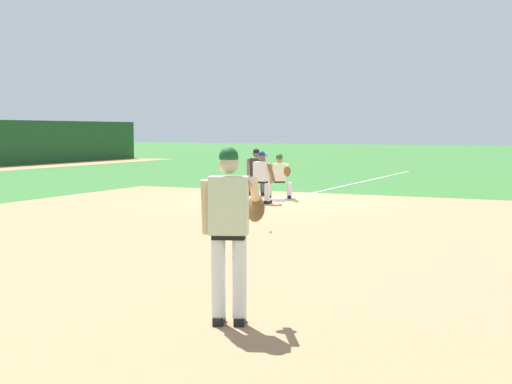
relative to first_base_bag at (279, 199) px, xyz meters
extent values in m
plane|color=#336B2D|center=(0.00, 0.00, -0.04)|extent=(160.00, 160.00, 0.00)
cube|color=#A87F56|center=(-6.11, -2.36, -0.04)|extent=(18.00, 18.00, 0.01)
cube|color=white|center=(8.05, 0.00, -0.04)|extent=(16.10, 0.10, 0.00)
cube|color=white|center=(0.00, 0.00, 0.00)|extent=(0.38, 0.38, 0.09)
sphere|color=white|center=(-5.95, -2.39, -0.01)|extent=(0.07, 0.07, 0.07)
cube|color=black|center=(-12.23, -4.60, 0.00)|extent=(0.28, 0.20, 0.09)
cylinder|color=white|center=(-12.26, -4.61, 0.46)|extent=(0.15, 0.15, 0.84)
cube|color=black|center=(-12.15, -4.81, 0.00)|extent=(0.28, 0.20, 0.09)
cylinder|color=white|center=(-12.19, -4.82, 0.46)|extent=(0.15, 0.15, 0.84)
cube|color=black|center=(-12.23, -4.72, 0.90)|extent=(0.31, 0.39, 0.06)
cube|color=beige|center=(-12.23, -4.72, 1.22)|extent=(0.37, 0.46, 0.60)
sphere|color=#DBB28E|center=(-12.21, -4.71, 1.65)|extent=(0.21, 0.21, 0.21)
sphere|color=#194C28|center=(-12.21, -4.71, 1.72)|extent=(0.20, 0.20, 0.20)
cube|color=#194C28|center=(-12.12, -4.68, 1.69)|extent=(0.16, 0.20, 0.02)
cylinder|color=#DBB28E|center=(-12.25, -4.46, 1.19)|extent=(0.21, 0.15, 0.59)
cylinder|color=#DBB28E|center=(-11.86, -4.84, 1.31)|extent=(0.52, 0.27, 0.41)
ellipsoid|color=brown|center=(-11.78, -4.81, 1.14)|extent=(0.35, 0.29, 0.34)
cube|color=black|center=(0.76, -0.01, 0.00)|extent=(0.28, 0.20, 0.09)
cylinder|color=white|center=(0.80, 0.01, 0.23)|extent=(0.15, 0.15, 0.40)
cube|color=black|center=(0.55, 0.55, 0.00)|extent=(0.28, 0.20, 0.09)
cylinder|color=white|center=(0.59, 0.57, 0.23)|extent=(0.15, 0.15, 0.40)
cube|color=black|center=(0.69, 0.29, 0.46)|extent=(0.31, 0.39, 0.06)
cube|color=beige|center=(0.69, 0.29, 0.73)|extent=(0.37, 0.46, 0.52)
sphere|color=#9E7051|center=(0.68, 0.28, 1.12)|extent=(0.21, 0.21, 0.21)
sphere|color=#194C28|center=(0.68, 0.28, 1.20)|extent=(0.20, 0.20, 0.20)
cube|color=#194C28|center=(0.59, 0.25, 1.17)|extent=(0.16, 0.20, 0.02)
cylinder|color=#9E7051|center=(0.40, -0.10, 0.88)|extent=(0.58, 0.29, 0.24)
cylinder|color=#9E7051|center=(0.51, 0.48, 0.67)|extent=(0.25, 0.17, 0.58)
ellipsoid|color=brown|center=(0.20, -0.17, 0.80)|extent=(0.28, 0.27, 0.35)
cube|color=black|center=(-0.78, 0.35, 0.00)|extent=(0.28, 0.16, 0.09)
cylinder|color=white|center=(-0.81, 0.36, 0.28)|extent=(0.15, 0.15, 0.50)
cube|color=black|center=(-0.85, -0.04, 0.00)|extent=(0.28, 0.16, 0.09)
cylinder|color=white|center=(-0.89, -0.03, 0.28)|extent=(0.15, 0.15, 0.50)
cube|color=black|center=(-0.85, 0.17, 0.55)|extent=(0.26, 0.37, 0.06)
cube|color=white|center=(-0.85, 0.17, 0.85)|extent=(0.31, 0.44, 0.54)
sphere|color=brown|center=(-0.83, 0.16, 1.25)|extent=(0.21, 0.21, 0.21)
sphere|color=navy|center=(-0.83, 0.16, 1.32)|extent=(0.20, 0.20, 0.20)
cube|color=navy|center=(-0.74, 0.14, 1.29)|extent=(0.14, 0.19, 0.02)
cylinder|color=brown|center=(-0.66, 0.38, 0.81)|extent=(0.34, 0.15, 0.56)
cylinder|color=brown|center=(-0.76, -0.11, 0.81)|extent=(0.34, 0.15, 0.56)
cube|color=black|center=(1.40, 1.16, 0.00)|extent=(0.28, 0.21, 0.09)
cylinder|color=#515154|center=(1.43, 1.17, 0.28)|extent=(0.15, 0.15, 0.50)
cube|color=black|center=(1.23, 1.52, 0.00)|extent=(0.28, 0.21, 0.09)
cylinder|color=#515154|center=(1.27, 1.54, 0.28)|extent=(0.15, 0.15, 0.50)
cube|color=black|center=(1.35, 1.35, 0.55)|extent=(0.32, 0.39, 0.06)
cube|color=#232326|center=(1.35, 1.35, 0.85)|extent=(0.38, 0.46, 0.54)
sphere|color=brown|center=(1.33, 1.35, 1.25)|extent=(0.21, 0.21, 0.21)
sphere|color=black|center=(1.33, 1.35, 1.32)|extent=(0.20, 0.20, 0.20)
cube|color=black|center=(1.25, 1.31, 1.29)|extent=(0.17, 0.20, 0.02)
cylinder|color=brown|center=(1.32, 1.07, 0.81)|extent=(0.33, 0.22, 0.56)
cylinder|color=brown|center=(1.11, 1.52, 0.81)|extent=(0.33, 0.22, 0.56)
camera|label=1|loc=(-18.70, -8.08, 1.99)|focal=50.00mm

